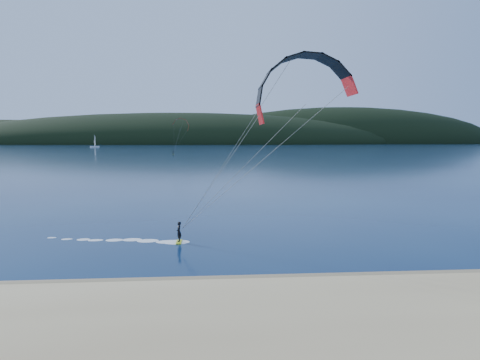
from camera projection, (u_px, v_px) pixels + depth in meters
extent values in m
plane|color=#08193B|center=(215.00, 324.00, 16.80)|extent=(1800.00, 1800.00, 0.00)
cube|color=olive|center=(214.00, 284.00, 21.26)|extent=(220.00, 2.50, 0.10)
ellipsoid|color=black|center=(182.00, 144.00, 727.70)|extent=(840.00, 280.00, 110.00)
ellipsoid|color=black|center=(344.00, 144.00, 790.05)|extent=(600.00, 240.00, 140.00)
ellipsoid|color=black|center=(8.00, 144.00, 763.13)|extent=(520.00, 220.00, 90.00)
cube|color=#BECF18|center=(179.00, 242.00, 30.16)|extent=(0.40, 1.22, 0.07)
imported|color=black|center=(179.00, 232.00, 30.08)|extent=(0.36, 0.55, 1.50)
cylinder|color=gray|center=(237.00, 173.00, 26.81)|extent=(0.02, 0.02, 12.92)
cube|color=#BECF18|center=(173.00, 154.00, 212.58)|extent=(1.02, 1.65, 0.09)
imported|color=black|center=(173.00, 152.00, 212.48)|extent=(1.02, 1.14, 1.94)
cylinder|color=gray|center=(177.00, 139.00, 208.68)|extent=(0.02, 0.02, 14.86)
cube|color=white|center=(95.00, 147.00, 409.55)|extent=(9.13, 5.89, 1.52)
cylinder|color=white|center=(95.00, 141.00, 408.96)|extent=(0.22, 0.22, 11.97)
cube|color=white|center=(95.00, 141.00, 410.48)|extent=(1.12, 2.65, 8.70)
cube|color=white|center=(94.00, 143.00, 407.45)|extent=(0.88, 2.04, 5.44)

